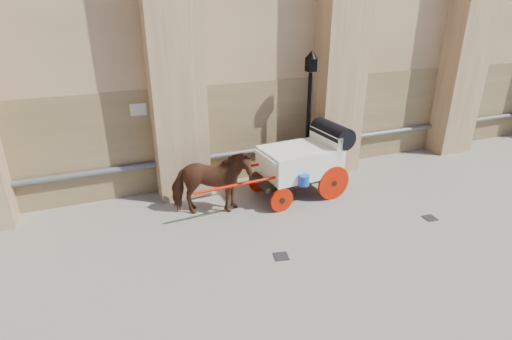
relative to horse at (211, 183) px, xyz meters
name	(u,v)px	position (x,y,z in m)	size (l,w,h in m)	color
ground	(264,252)	(0.58, -2.15, -0.87)	(90.00, 90.00, 0.00)	gray
horse	(211,183)	(0.00, 0.00, 0.00)	(0.94, 2.06, 1.74)	brown
carriage	(305,159)	(2.78, 0.16, 0.22)	(4.67, 1.73, 2.01)	black
street_lamp	(308,114)	(3.34, 1.07, 1.22)	(0.37, 0.37, 3.91)	black
drain_grate_near	(281,256)	(0.85, -2.45, -0.86)	(0.32, 0.32, 0.01)	black
drain_grate_far	(430,218)	(5.13, -2.36, -0.86)	(0.32, 0.32, 0.01)	black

